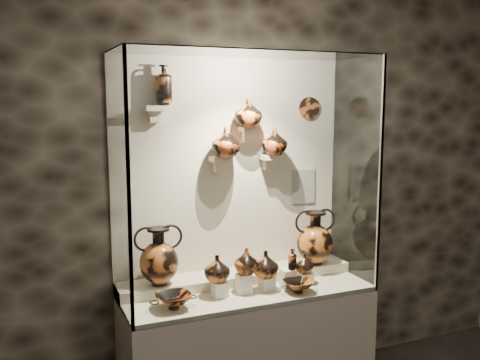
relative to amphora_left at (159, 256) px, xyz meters
name	(u,v)px	position (x,y,z in m)	size (l,w,h in m)	color
wall_back	(230,171)	(0.58, 0.18, 0.51)	(5.00, 0.02, 3.20)	black
plinth	(247,349)	(0.58, -0.14, -0.69)	(1.70, 0.60, 0.80)	beige
front_tier	(248,291)	(0.58, -0.14, -0.28)	(1.68, 0.58, 0.03)	beige
rear_tier	(238,279)	(0.58, 0.04, -0.24)	(1.70, 0.25, 0.10)	beige
back_panel	(230,171)	(0.58, 0.18, 0.51)	(1.70, 0.03, 1.60)	beige
glass_front	(267,184)	(0.58, -0.43, 0.51)	(1.70, 0.01, 1.60)	white
glass_left	(118,185)	(-0.27, -0.14, 0.51)	(0.01, 0.60, 1.60)	white
glass_right	(355,171)	(1.42, -0.14, 0.51)	(0.01, 0.60, 1.60)	white
glass_top	(248,53)	(0.58, -0.14, 1.30)	(1.70, 0.60, 0.01)	white
frame_post_left	(129,193)	(-0.26, -0.43, 0.51)	(0.02, 0.02, 1.60)	gray
frame_post_right	(380,176)	(1.42, -0.43, 0.51)	(0.02, 0.02, 1.60)	gray
pedestal_a	(220,289)	(0.36, -0.19, -0.21)	(0.09, 0.09, 0.10)	silver
pedestal_b	(244,283)	(0.53, -0.19, -0.20)	(0.09, 0.09, 0.13)	silver
pedestal_c	(267,283)	(0.70, -0.19, -0.22)	(0.09, 0.09, 0.09)	silver
pedestal_d	(288,278)	(0.86, -0.19, -0.20)	(0.09, 0.09, 0.12)	silver
pedestal_e	(305,278)	(1.00, -0.19, -0.22)	(0.09, 0.09, 0.08)	silver
bracket_ul	(155,108)	(0.03, 0.10, 0.96)	(0.14, 0.12, 0.04)	beige
bracket_ca	(221,159)	(0.48, 0.10, 0.61)	(0.14, 0.12, 0.04)	beige
bracket_cb	(247,129)	(0.68, 0.10, 0.81)	(0.10, 0.12, 0.04)	beige
bracket_cc	(270,157)	(0.86, 0.10, 0.61)	(0.14, 0.12, 0.04)	beige
amphora_left	(159,256)	(0.00, 0.00, 0.00)	(0.31, 0.31, 0.39)	#A4541F
amphora_right	(315,238)	(1.17, 0.00, 0.01)	(0.32, 0.32, 0.40)	#A4541F
jug_a	(217,269)	(0.34, -0.18, -0.07)	(0.17, 0.17, 0.18)	#A4541F
jug_b	(246,261)	(0.55, -0.18, -0.05)	(0.17, 0.17, 0.17)	#AF4A1F
jug_c	(265,264)	(0.68, -0.20, -0.08)	(0.18, 0.18, 0.18)	#A4541F
jug_e	(304,263)	(0.98, -0.19, -0.11)	(0.13, 0.13, 0.14)	#A4541F
lekythos_small	(292,258)	(0.88, -0.20, -0.06)	(0.07, 0.07, 0.16)	#AF4A1F
kylix_left	(174,300)	(0.02, -0.27, -0.21)	(0.28, 0.24, 0.11)	#AF4A1F
kylix_right	(298,285)	(0.87, -0.32, -0.21)	(0.25, 0.21, 0.10)	#A4541F
lekythos_tall	(164,83)	(0.08, 0.10, 1.12)	(0.12, 0.12, 0.29)	#A4541F
ovoid_vase_a	(226,142)	(0.50, 0.06, 0.73)	(0.20, 0.20, 0.20)	#AF4A1F
ovoid_vase_b	(248,113)	(0.66, 0.06, 0.92)	(0.19, 0.19, 0.20)	#AF4A1F
ovoid_vase_c	(274,141)	(0.87, 0.06, 0.72)	(0.18, 0.18, 0.19)	#AF4A1F
wall_plate	(309,108)	(1.20, 0.15, 0.95)	(0.16, 0.16, 0.02)	#AB4C21
info_placard	(303,187)	(1.16, 0.16, 0.36)	(0.19, 0.01, 0.26)	beige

